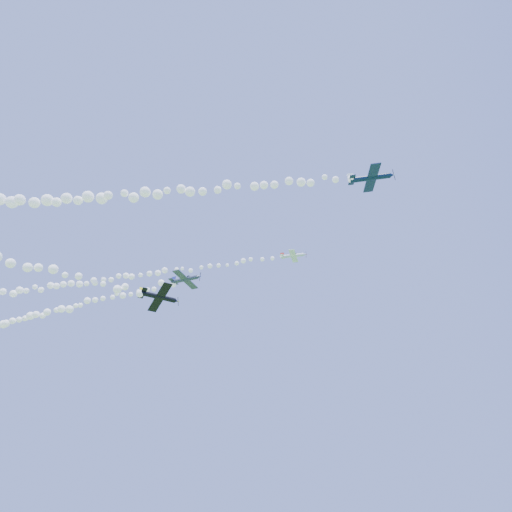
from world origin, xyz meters
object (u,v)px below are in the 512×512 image
at_px(plane_grey, 186,279).
at_px(plane_navy, 371,178).
at_px(plane_white, 293,256).
at_px(plane_black, 160,297).

bearing_deg(plane_grey, plane_navy, -10.42).
xyz_separation_m(plane_navy, plane_grey, (-41.59, 8.32, -6.80)).
height_order(plane_white, plane_black, plane_white).
distance_m(plane_white, plane_grey, 26.37).
relative_size(plane_white, plane_black, 0.90).
bearing_deg(plane_navy, plane_white, 115.51).
relative_size(plane_white, plane_grey, 0.86).
bearing_deg(plane_black, plane_grey, 30.82).
xyz_separation_m(plane_grey, plane_black, (-0.46, -7.40, -7.39)).
bearing_deg(plane_black, plane_white, -7.08).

